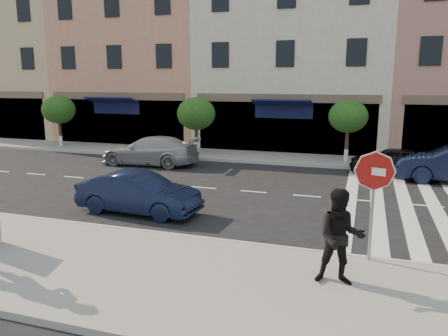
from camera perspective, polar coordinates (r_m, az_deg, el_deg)
ground at (r=12.76m, az=-0.63°, el=-7.41°), size 120.00×120.00×0.00m
sidewalk_near at (r=9.52m, az=-8.15°, el=-13.85°), size 60.00×4.50×0.15m
sidewalk_far at (r=23.13m, az=8.19°, el=1.23°), size 60.00×3.00×0.15m
building_west_far at (r=38.51m, az=-24.82°, el=13.20°), size 12.00×9.00×12.00m
building_west_mid at (r=32.23m, az=-9.84°, el=16.39°), size 10.00×9.00×14.00m
building_centre at (r=28.81m, az=9.66°, el=14.01°), size 11.00×9.00×11.00m
street_tree_wa at (r=28.60m, az=-20.79°, el=7.10°), size 2.00×2.00×3.05m
street_tree_wb at (r=24.02m, az=-3.66°, el=7.07°), size 2.10×2.10×3.06m
street_tree_c at (r=22.32m, az=15.91°, el=6.46°), size 1.90×1.90×3.04m
stop_sign at (r=10.00m, az=19.01°, el=-1.70°), size 0.84×0.32×2.48m
walker at (r=8.90m, az=14.96°, el=-8.74°), size 1.03×0.86×1.93m
car_near_mid at (r=13.94m, az=-11.08°, el=-3.24°), size 3.98×1.56×1.29m
car_far_left at (r=21.82m, az=-9.70°, el=2.25°), size 4.90×2.11×1.41m
car_far_mid at (r=20.68m, az=21.06°, el=0.89°), size 3.68×1.69×1.22m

